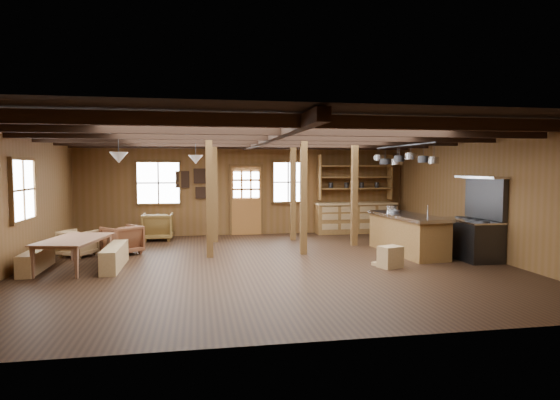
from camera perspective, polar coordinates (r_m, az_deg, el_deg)
name	(u,v)px	position (r m, az deg, el deg)	size (l,w,h in m)	color
room	(268,199)	(9.87, -1.47, 0.18)	(10.04, 9.04, 2.84)	black
ceiling_joists	(267,138)	(10.04, -1.64, 7.55)	(9.80, 8.82, 0.18)	black
timber_posts	(276,193)	(12.00, -0.50, 0.86)	(3.95, 2.35, 2.80)	#3F2912
back_door	(246,206)	(14.31, -4.13, -0.73)	(1.02, 0.08, 2.15)	brown
window_back_left	(158,183)	(14.25, -14.61, 2.03)	(1.32, 0.06, 1.32)	white
window_back_right	(288,182)	(14.47, 0.99, 2.19)	(1.02, 0.06, 1.32)	white
window_left	(23,190)	(10.82, -28.87, 1.08)	(0.14, 1.24, 1.32)	white
notice_boards	(196,181)	(14.20, -10.17, 2.25)	(1.08, 0.03, 0.90)	silver
back_counter	(355,214)	(14.83, 9.16, -1.69)	(2.55, 0.60, 2.45)	brown
pendant_lamps	(161,159)	(10.76, -14.27, 4.91)	(1.86, 2.36, 0.66)	#2B2B2D
pot_rack	(400,158)	(11.15, 14.46, 4.93)	(0.40, 3.00, 0.45)	#2B2B2D
kitchen_island	(407,234)	(11.59, 15.26, -3.97)	(1.09, 2.57, 1.20)	brown
step_stool	(390,257)	(9.92, 13.30, -6.77)	(0.50, 0.36, 0.44)	#997245
commercial_range	(473,232)	(11.41, 22.51, -3.59)	(0.79, 1.51, 1.86)	#2B2B2D
dining_table	(76,254)	(10.35, -23.62, -6.04)	(1.78, 0.99, 0.63)	brown
bench_wall	(36,260)	(10.57, -27.58, -6.53)	(0.28, 1.52, 0.42)	#997245
bench_aisle	(115,257)	(10.22, -19.51, -6.54)	(0.31, 1.67, 0.46)	#997245
armchair_a	(122,240)	(11.68, -18.69, -4.63)	(0.74, 0.76, 0.70)	#5A301B
armchair_b	(158,227)	(13.68, -14.69, -3.15)	(0.82, 0.85, 0.77)	brown
armchair_c	(78,243)	(11.80, -23.41, -4.84)	(0.67, 0.69, 0.63)	olive
counter_pot	(392,209)	(12.11, 13.51, -1.02)	(0.27, 0.27, 0.16)	silver
bowl	(395,211)	(11.96, 13.80, -1.34)	(0.24, 0.24, 0.06)	silver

